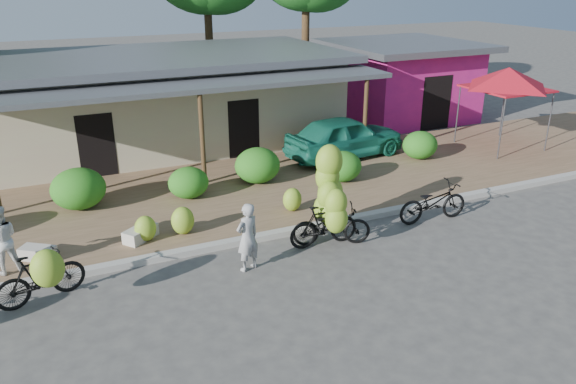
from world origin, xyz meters
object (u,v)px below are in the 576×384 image
at_px(vendor, 248,237).
at_px(sack_near, 141,234).
at_px(bike_left, 42,275).
at_px(sack_far, 38,253).
at_px(bike_far_right, 433,202).
at_px(bike_center, 330,205).
at_px(bike_right, 327,222).
at_px(red_canopy, 508,78).
at_px(bystander, 1,240).
at_px(teal_van, 345,137).

bearing_deg(vendor, sack_near, -68.06).
height_order(bike_left, sack_far, bike_left).
bearing_deg(sack_far, bike_far_right, -10.64).
distance_m(bike_center, bike_right, 0.51).
distance_m(bike_center, vendor, 2.38).
height_order(red_canopy, bike_center, red_canopy).
height_order(bystander, teal_van, bystander).
relative_size(bike_right, sack_near, 2.05).
height_order(bike_left, bike_right, bike_right).
bearing_deg(bike_right, teal_van, -30.22).
relative_size(bike_center, vendor, 1.49).
bearing_deg(bike_far_right, bike_right, 97.54).
relative_size(red_canopy, sack_far, 4.67).
height_order(sack_far, vendor, vendor).
relative_size(sack_near, bystander, 0.56).
bearing_deg(teal_van, bystander, 102.61).
distance_m(bike_left, bystander, 1.61).
bearing_deg(bike_right, sack_far, 75.31).
height_order(red_canopy, bystander, red_canopy).
height_order(bike_left, bike_far_right, bike_left).
relative_size(bike_left, bystander, 1.20).
height_order(sack_far, bystander, bystander).
distance_m(bike_right, sack_near, 4.44).
distance_m(bystander, teal_van, 11.22).
bearing_deg(red_canopy, bike_center, -156.70).
distance_m(red_canopy, bike_left, 16.25).
bearing_deg(bike_left, bike_center, -103.91).
bearing_deg(bike_right, bike_left, 91.34).
xyz_separation_m(bike_right, sack_far, (-6.20, 2.01, -0.42)).
bearing_deg(sack_near, bystander, -172.21).
bearing_deg(red_canopy, bystander, -170.63).
bearing_deg(teal_van, vendor, 127.30).
distance_m(sack_near, sack_far, 2.27).
bearing_deg(sack_near, vendor, -49.46).
xyz_separation_m(red_canopy, teal_van, (-5.77, 1.24, -1.77)).
bearing_deg(vendor, bystander, -39.36).
relative_size(red_canopy, bike_center, 1.51).
height_order(red_canopy, bike_left, red_canopy).
distance_m(bike_left, teal_van, 11.19).
xyz_separation_m(vendor, teal_van, (5.71, 5.75, 0.06)).
distance_m(sack_far, vendor, 4.74).
height_order(bike_left, bike_center, bike_center).
distance_m(bike_far_right, bystander, 10.18).
xyz_separation_m(sack_far, vendor, (4.17, -2.19, 0.52)).
height_order(bike_center, bike_right, bike_center).
height_order(red_canopy, sack_near, red_canopy).
relative_size(bike_far_right, bystander, 1.32).
height_order(bike_far_right, sack_far, bike_far_right).
relative_size(sack_far, vendor, 0.48).
bearing_deg(sack_near, red_canopy, 9.71).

